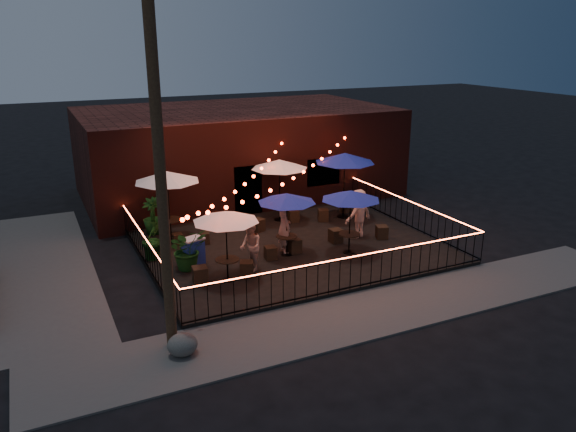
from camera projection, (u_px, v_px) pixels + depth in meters
name	position (u px, v px, depth m)	size (l,w,h in m)	color
ground	(317.00, 270.00, 18.12)	(110.00, 110.00, 0.00)	black
patio	(291.00, 247.00, 19.82)	(10.00, 8.00, 0.15)	black
sidewalk	(374.00, 312.00, 15.32)	(18.00, 2.50, 0.05)	#494543
brick_building	(237.00, 151.00, 26.50)	(14.00, 8.00, 4.00)	#35130E
utility_pole	(161.00, 188.00, 12.45)	(0.26, 0.26, 8.00)	#331F15
fence_front	(350.00, 274.00, 16.20)	(10.00, 0.04, 1.04)	black
fence_left	(147.00, 255.00, 17.60)	(0.04, 8.00, 1.04)	black
fence_right	(407.00, 213.00, 21.67)	(0.04, 8.00, 1.04)	black
festoon_lights	(267.00, 186.00, 18.40)	(10.02, 8.72, 1.32)	#FF270A
cafe_table_0	(226.00, 217.00, 16.39)	(2.34, 2.34, 2.19)	black
cafe_table_1	(167.00, 177.00, 19.61)	(2.66, 2.66, 2.56)	black
cafe_table_2	(287.00, 199.00, 18.38)	(2.18, 2.18, 2.15)	black
cafe_table_3	(279.00, 165.00, 21.86)	(2.67, 2.67, 2.47)	black
cafe_table_4	(351.00, 196.00, 18.54)	(2.28, 2.28, 2.20)	black
cafe_table_5	(345.00, 159.00, 22.16)	(2.47, 2.47, 2.65)	black
bistro_chair_0	(200.00, 275.00, 16.74)	(0.43, 0.43, 0.51)	black
bistro_chair_1	(247.00, 269.00, 17.22)	(0.41, 0.41, 0.48)	black
bistro_chair_2	(178.00, 239.00, 19.84)	(0.34, 0.34, 0.40)	black
bistro_chair_3	(205.00, 238.00, 19.94)	(0.34, 0.34, 0.41)	black
bistro_chair_4	(271.00, 253.00, 18.55)	(0.37, 0.37, 0.43)	black
bistro_chair_5	(294.00, 246.00, 19.09)	(0.41, 0.41, 0.49)	black
bistro_chair_6	(258.00, 225.00, 21.20)	(0.40, 0.40, 0.47)	black
bistro_chair_7	(293.00, 216.00, 22.25)	(0.40, 0.40, 0.47)	black
bistro_chair_8	(336.00, 236.00, 20.05)	(0.41, 0.41, 0.49)	black
bistro_chair_9	(382.00, 232.00, 20.43)	(0.40, 0.40, 0.47)	black
bistro_chair_10	(323.00, 215.00, 22.36)	(0.40, 0.40, 0.47)	black
bistro_chair_11	(346.00, 207.00, 23.45)	(0.35, 0.35, 0.42)	black
patron_a	(284.00, 226.00, 18.89)	(0.69, 0.45, 1.90)	#D5AD89
patron_b	(250.00, 246.00, 17.49)	(0.77, 0.60, 1.59)	tan
patron_c	(358.00, 214.00, 20.39)	(1.15, 0.66, 1.79)	tan
potted_shrub_a	(187.00, 249.00, 17.64)	(1.20, 1.04, 1.34)	#163F12
potted_shrub_b	(154.00, 238.00, 18.42)	(0.79, 0.64, 1.44)	#123C11
potted_shrub_c	(153.00, 216.00, 20.82)	(0.76, 0.76, 1.36)	#163812
cooler	(193.00, 251.00, 18.05)	(0.79, 0.67, 0.90)	#1D37A7
boulder	(182.00, 345.00, 13.15)	(0.81, 0.68, 0.63)	#474742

